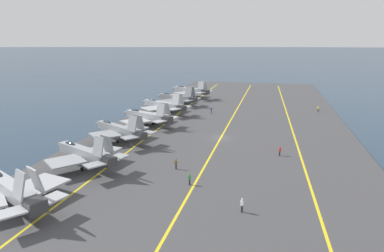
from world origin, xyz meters
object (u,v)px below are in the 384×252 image
parked_jet_seventh (189,90)px  crew_white_vest (242,205)px  parked_jet_fourth (147,116)px  parked_jet_fifth (163,105)px  crew_brown_vest (176,163)px  parked_jet_third (119,129)px  parked_jet_second (84,153)px  crew_yellow_vest (318,108)px  parked_jet_sixth (176,98)px  crew_green_vest (190,179)px  parked_jet_nearest (10,189)px  crew_red_vest (280,151)px  crew_blue_vest (211,110)px

parked_jet_seventh → crew_white_vest: size_ratio=9.18×
parked_jet_fourth → parked_jet_fifth: 14.02m
parked_jet_fifth → crew_brown_vest: 42.95m
parked_jet_third → parked_jet_fifth: parked_jet_third is taller
parked_jet_second → crew_yellow_vest: bearing=-36.8°
parked_jet_seventh → crew_white_vest: 82.90m
parked_jet_sixth → crew_green_vest: bearing=-162.3°
parked_jet_fourth → parked_jet_seventh: 40.98m
parked_jet_nearest → parked_jet_sixth: size_ratio=0.99×
parked_jet_fifth → crew_yellow_vest: bearing=-73.7°
parked_jet_sixth → crew_yellow_vest: parked_jet_sixth is taller
parked_jet_seventh → crew_red_vest: parked_jet_seventh is taller
parked_jet_nearest → crew_brown_vest: 23.40m
parked_jet_nearest → crew_white_vest: bearing=-79.1°
parked_jet_second → parked_jet_third: 15.12m
crew_brown_vest → crew_white_vest: 16.42m
parked_jet_seventh → parked_jet_fifth: bearing=177.9°
parked_jet_fifth → crew_green_vest: 49.27m
parked_jet_fourth → crew_red_vest: bearing=-116.6°
parked_jet_fourth → parked_jet_second: bearing=-179.1°
parked_jet_fifth → crew_green_vest: size_ratio=10.23×
crew_green_vest → crew_red_vest: size_ratio=0.98×
parked_jet_nearest → crew_yellow_vest: bearing=-31.8°
parked_jet_third → crew_white_vest: size_ratio=9.06×
parked_jet_second → crew_red_vest: 33.33m
crew_blue_vest → crew_red_vest: bearing=-150.6°
crew_green_vest → crew_red_vest: bearing=-38.2°
parked_jet_sixth → crew_blue_vest: bearing=-129.4°
parked_jet_fifth → crew_red_vest: size_ratio=10.02×
parked_jet_sixth → parked_jet_second: bearing=-179.0°
parked_jet_seventh → crew_blue_vest: 27.11m
parked_jet_sixth → crew_green_vest: parked_jet_sixth is taller
parked_jet_second → crew_white_vest: bearing=-108.7°
crew_yellow_vest → crew_green_vest: size_ratio=1.07×
crew_brown_vest → crew_green_vest: (-5.39, -3.56, -0.07)m
parked_jet_second → crew_yellow_vest: size_ratio=8.48×
parked_jet_nearest → crew_red_vest: size_ratio=9.32×
parked_jet_nearest → parked_jet_third: bearing=-1.2°
parked_jet_third → parked_jet_fourth: (13.91, -0.59, -0.26)m
parked_jet_nearest → parked_jet_fourth: (43.09, -1.20, -0.15)m
parked_jet_seventh → crew_brown_vest: parked_jet_seventh is taller
parked_jet_fourth → parked_jet_seventh: size_ratio=0.95×
parked_jet_sixth → crew_yellow_vest: 42.52m
crew_white_vest → crew_green_vest: crew_white_vest is taller
parked_jet_fourth → parked_jet_fifth: (14.01, 0.51, 0.20)m
parked_jet_third → crew_red_vest: 31.59m
parked_jet_third → parked_jet_nearest: bearing=178.8°
crew_green_vest → parked_jet_nearest: bearing=120.7°
parked_jet_nearest → crew_yellow_vest: size_ratio=8.86×
crew_brown_vest → crew_white_vest: crew_white_vest is taller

